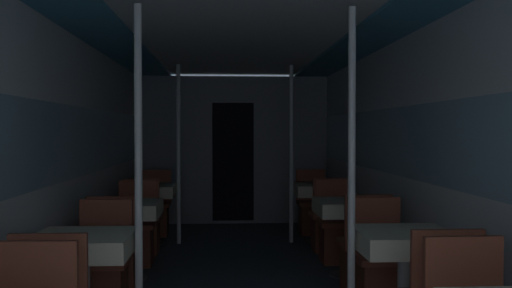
{
  "coord_description": "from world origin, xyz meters",
  "views": [
    {
      "loc": [
        -0.16,
        -1.19,
        1.44
      ],
      "look_at": [
        0.08,
        2.86,
        1.35
      ],
      "focal_mm": 40.0,
      "sensor_mm": 36.0,
      "label": 1
    }
  ],
  "objects_px": {
    "dining_table_left_2": "(127,213)",
    "support_pole_right_3": "(291,154)",
    "support_pole_right_1": "(352,174)",
    "dining_table_right_1": "(404,247)",
    "chair_right_far_1": "(380,276)",
    "chair_right_near_2": "(364,261)",
    "chair_left_far_1": "(102,280)",
    "chair_right_near_3": "(328,228)",
    "chair_left_far_2": "(136,238)",
    "chair_left_far_3": "(155,215)",
    "dining_table_left_1": "(83,250)",
    "chair_left_near_3": "(143,230)",
    "support_pole_left_3": "(179,154)",
    "chair_right_far_3": "(312,213)",
    "support_pole_left_1": "(139,175)",
    "chair_right_far_2": "(337,236)",
    "dining_table_left_3": "(149,194)",
    "chair_left_near_2": "(115,264)",
    "dining_table_right_3": "(320,193)",
    "dining_table_right_2": "(349,211)"
  },
  "relations": [
    {
      "from": "chair_left_far_2",
      "to": "chair_right_far_1",
      "type": "height_order",
      "value": "same"
    },
    {
      "from": "support_pole_right_1",
      "to": "dining_table_right_1",
      "type": "bearing_deg",
      "value": -0.0
    },
    {
      "from": "dining_table_left_1",
      "to": "chair_left_far_2",
      "type": "distance_m",
      "value": 2.35
    },
    {
      "from": "chair_left_near_3",
      "to": "dining_table_right_1",
      "type": "xyz_separation_m",
      "value": [
        2.19,
        -2.86,
        0.36
      ]
    },
    {
      "from": "support_pole_left_1",
      "to": "chair_right_far_3",
      "type": "height_order",
      "value": "support_pole_left_1"
    },
    {
      "from": "dining_table_right_3",
      "to": "chair_left_near_2",
      "type": "bearing_deg",
      "value": -133.34
    },
    {
      "from": "chair_left_far_3",
      "to": "support_pole_left_3",
      "type": "xyz_separation_m",
      "value": [
        0.37,
        -0.59,
        0.86
      ]
    },
    {
      "from": "chair_left_near_2",
      "to": "chair_left_far_2",
      "type": "relative_size",
      "value": 1.0
    },
    {
      "from": "dining_table_left_2",
      "to": "support_pole_right_3",
      "type": "height_order",
      "value": "support_pole_right_3"
    },
    {
      "from": "chair_left_far_2",
      "to": "chair_right_far_3",
      "type": "xyz_separation_m",
      "value": [
        2.19,
        1.73,
        0.0
      ]
    },
    {
      "from": "support_pole_left_1",
      "to": "support_pole_right_3",
      "type": "xyz_separation_m",
      "value": [
        1.45,
        3.45,
        0.0
      ]
    },
    {
      "from": "chair_right_far_1",
      "to": "dining_table_right_1",
      "type": "bearing_deg",
      "value": 90.0
    },
    {
      "from": "dining_table_left_1",
      "to": "dining_table_right_1",
      "type": "relative_size",
      "value": 1.0
    },
    {
      "from": "dining_table_left_2",
      "to": "chair_right_near_3",
      "type": "distance_m",
      "value": 2.49
    },
    {
      "from": "support_pole_left_1",
      "to": "dining_table_right_1",
      "type": "bearing_deg",
      "value": -0.0
    },
    {
      "from": "dining_table_left_3",
      "to": "chair_right_near_3",
      "type": "height_order",
      "value": "chair_right_near_3"
    },
    {
      "from": "support_pole_left_1",
      "to": "dining_table_right_2",
      "type": "relative_size",
      "value": 3.04
    },
    {
      "from": "support_pole_right_3",
      "to": "chair_left_far_3",
      "type": "bearing_deg",
      "value": 161.92
    },
    {
      "from": "chair_left_near_2",
      "to": "dining_table_left_3",
      "type": "distance_m",
      "value": 2.35
    },
    {
      "from": "chair_left_near_3",
      "to": "chair_right_far_2",
      "type": "bearing_deg",
      "value": -13.82
    },
    {
      "from": "chair_right_far_1",
      "to": "chair_right_far_3",
      "type": "relative_size",
      "value": 1.0
    },
    {
      "from": "chair_right_near_2",
      "to": "chair_right_near_3",
      "type": "relative_size",
      "value": 1.0
    },
    {
      "from": "support_pole_right_1",
      "to": "dining_table_right_2",
      "type": "distance_m",
      "value": 1.83
    },
    {
      "from": "dining_table_right_1",
      "to": "chair_right_far_1",
      "type": "xyz_separation_m",
      "value": [
        0.0,
        0.59,
        -0.36
      ]
    },
    {
      "from": "chair_left_far_1",
      "to": "chair_right_near_3",
      "type": "relative_size",
      "value": 1.0
    },
    {
      "from": "dining_table_left_1",
      "to": "support_pole_right_3",
      "type": "bearing_deg",
      "value": 62.22
    },
    {
      "from": "chair_left_far_1",
      "to": "chair_right_near_2",
      "type": "height_order",
      "value": "same"
    },
    {
      "from": "chair_right_near_2",
      "to": "chair_left_far_1",
      "type": "bearing_deg",
      "value": -166.18
    },
    {
      "from": "dining_table_left_1",
      "to": "dining_table_left_2",
      "type": "distance_m",
      "value": 1.73
    },
    {
      "from": "dining_table_left_1",
      "to": "chair_left_near_2",
      "type": "bearing_deg",
      "value": 90.0
    },
    {
      "from": "chair_left_far_1",
      "to": "chair_right_far_1",
      "type": "xyz_separation_m",
      "value": [
        2.19,
        0.0,
        0.0
      ]
    },
    {
      "from": "support_pole_right_1",
      "to": "dining_table_left_1",
      "type": "bearing_deg",
      "value": -180.0
    },
    {
      "from": "dining_table_right_3",
      "to": "chair_right_far_3",
      "type": "bearing_deg",
      "value": 90.0
    },
    {
      "from": "chair_right_far_3",
      "to": "dining_table_left_2",
      "type": "bearing_deg",
      "value": 46.66
    },
    {
      "from": "chair_left_far_2",
      "to": "chair_left_far_3",
      "type": "distance_m",
      "value": 1.73
    },
    {
      "from": "chair_left_far_1",
      "to": "dining_table_right_3",
      "type": "xyz_separation_m",
      "value": [
        2.19,
        2.86,
        0.36
      ]
    },
    {
      "from": "support_pole_right_3",
      "to": "chair_right_far_1",
      "type": "bearing_deg",
      "value": -82.61
    },
    {
      "from": "chair_right_far_3",
      "to": "chair_right_near_3",
      "type": "bearing_deg",
      "value": 90.0
    },
    {
      "from": "dining_table_right_3",
      "to": "dining_table_left_1",
      "type": "bearing_deg",
      "value": -122.38
    },
    {
      "from": "dining_table_right_1",
      "to": "support_pole_right_1",
      "type": "bearing_deg",
      "value": 180.0
    },
    {
      "from": "support_pole_left_1",
      "to": "chair_left_near_3",
      "type": "height_order",
      "value": "support_pole_left_1"
    },
    {
      "from": "chair_left_far_2",
      "to": "chair_right_far_1",
      "type": "bearing_deg",
      "value": 141.75
    },
    {
      "from": "chair_left_far_2",
      "to": "chair_left_near_3",
      "type": "height_order",
      "value": "same"
    },
    {
      "from": "chair_left_far_1",
      "to": "chair_right_near_3",
      "type": "bearing_deg",
      "value": -134.03
    },
    {
      "from": "chair_left_near_3",
      "to": "support_pole_left_3",
      "type": "height_order",
      "value": "support_pole_left_3"
    },
    {
      "from": "chair_left_far_1",
      "to": "chair_right_far_1",
      "type": "bearing_deg",
      "value": -180.0
    },
    {
      "from": "chair_left_far_2",
      "to": "chair_left_far_3",
      "type": "xyz_separation_m",
      "value": [
        0.0,
        1.73,
        0.0
      ]
    },
    {
      "from": "chair_right_far_3",
      "to": "chair_right_near_2",
      "type": "bearing_deg",
      "value": 90.0
    },
    {
      "from": "support_pole_left_1",
      "to": "chair_left_far_2",
      "type": "height_order",
      "value": "support_pole_left_1"
    },
    {
      "from": "chair_left_near_2",
      "to": "chair_left_near_3",
      "type": "xyz_separation_m",
      "value": [
        0.0,
        1.73,
        0.0
      ]
    }
  ]
}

